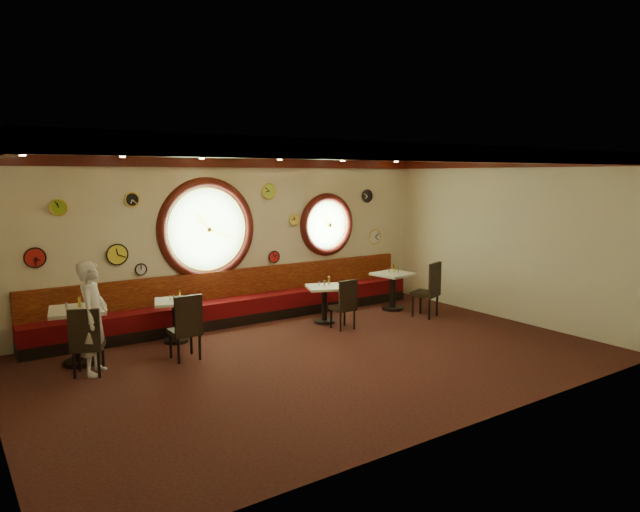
{
  "coord_description": "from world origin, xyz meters",
  "views": [
    {
      "loc": [
        -4.94,
        -7.19,
        2.89
      ],
      "look_at": [
        0.53,
        0.8,
        1.5
      ],
      "focal_mm": 32.0,
      "sensor_mm": 36.0,
      "label": 1
    }
  ],
  "objects": [
    {
      "name": "wall_clock_8",
      "position": [
        3.3,
        2.96,
        2.4
      ],
      "size": [
        0.28,
        0.03,
        0.28
      ],
      "primitive_type": "cylinder",
      "rotation": [
        1.57,
        0.0,
        0.0
      ],
      "color": "black",
      "rests_on": "wall_back"
    },
    {
      "name": "condiment_b_bottle",
      "position": [
        -1.44,
        2.28,
        0.81
      ],
      "size": [
        0.04,
        0.04,
        0.14
      ],
      "primitive_type": "cylinder",
      "color": "yellow",
      "rests_on": "table_b"
    },
    {
      "name": "condiment_a_pepper",
      "position": [
        -3.16,
        1.79,
        0.93
      ],
      "size": [
        0.04,
        0.04,
        0.1
      ],
      "primitive_type": "cylinder",
      "color": "silver",
      "rests_on": "table_a"
    },
    {
      "name": "waiter",
      "position": [
        -3.12,
        1.29,
        0.84
      ],
      "size": [
        0.65,
        0.73,
        1.67
      ],
      "primitive_type": "imported",
      "rotation": [
        0.0,
        0.0,
        1.05
      ],
      "color": "white",
      "rests_on": "floor"
    },
    {
      "name": "condiment_b_pepper",
      "position": [
        -1.61,
        2.12,
        0.8
      ],
      "size": [
        0.04,
        0.04,
        0.11
      ],
      "primitive_type": "cylinder",
      "color": "silver",
      "rests_on": "table_b"
    },
    {
      "name": "chair_c",
      "position": [
        1.33,
        1.13,
        0.54
      ],
      "size": [
        0.41,
        0.41,
        0.59
      ],
      "rotation": [
        0.0,
        0.0,
        -0.02
      ],
      "color": "black",
      "rests_on": "floor"
    },
    {
      "name": "condiment_b_salt",
      "position": [
        -1.66,
        2.17,
        0.79
      ],
      "size": [
        0.03,
        0.03,
        0.09
      ],
      "primitive_type": "cylinder",
      "color": "silver",
      "rests_on": "table_b"
    },
    {
      "name": "porthole_left_frame",
      "position": [
        -0.6,
        2.98,
        1.85
      ],
      "size": [
        1.98,
        0.18,
        1.98
      ],
      "primitive_type": "torus",
      "rotation": [
        1.57,
        0.0,
        0.0
      ],
      "color": "#3A0E0A",
      "rests_on": "wall_back"
    },
    {
      "name": "porthole_right_frame",
      "position": [
        2.2,
        2.98,
        1.8
      ],
      "size": [
        1.38,
        0.18,
        1.38
      ],
      "primitive_type": "torus",
      "rotation": [
        1.57,
        0.0,
        0.0
      ],
      "color": "#3A0E0A",
      "rests_on": "wall_back"
    },
    {
      "name": "wall_clock_0",
      "position": [
        0.75,
        2.96,
        2.55
      ],
      "size": [
        0.3,
        0.03,
        0.3
      ],
      "primitive_type": "cylinder",
      "rotation": [
        1.57,
        0.0,
        0.0
      ],
      "color": "#B3E246",
      "rests_on": "wall_back"
    },
    {
      "name": "banquette_seat",
      "position": [
        0.0,
        2.72,
        0.35
      ],
      "size": [
        8.0,
        0.55,
        0.3
      ],
      "primitive_type": "cube",
      "color": "#55070C",
      "rests_on": "banquette_base"
    },
    {
      "name": "chair_b",
      "position": [
        -1.79,
        1.08,
        0.6
      ],
      "size": [
        0.44,
        0.44,
        0.65
      ],
      "rotation": [
        0.0,
        0.0,
        0.01
      ],
      "color": "black",
      "rests_on": "floor"
    },
    {
      "name": "table_d",
      "position": [
        3.12,
        1.82,
        0.51
      ],
      "size": [
        0.81,
        0.81,
        0.8
      ],
      "color": "black",
      "rests_on": "floor"
    },
    {
      "name": "chair_a",
      "position": [
        -3.25,
        1.21,
        0.58
      ],
      "size": [
        0.56,
        0.56,
        0.63
      ],
      "rotation": [
        0.0,
        0.0,
        -0.41
      ],
      "color": "black",
      "rests_on": "floor"
    },
    {
      "name": "wall_clock_9",
      "position": [
        1.35,
        2.96,
        1.95
      ],
      "size": [
        0.22,
        0.03,
        0.22
      ],
      "primitive_type": "cylinder",
      "rotation": [
        1.57,
        0.0,
        0.0
      ],
      "color": "#EAD34E",
      "rests_on": "wall_back"
    },
    {
      "name": "condiment_c_bottle",
      "position": [
        1.44,
        1.83,
        0.81
      ],
      "size": [
        0.05,
        0.05,
        0.17
      ],
      "primitive_type": "cylinder",
      "color": "gold",
      "rests_on": "table_c"
    },
    {
      "name": "table_a",
      "position": [
        -3.22,
        1.84,
        0.55
      ],
      "size": [
        0.93,
        0.93,
        0.88
      ],
      "color": "black",
      "rests_on": "floor"
    },
    {
      "name": "condiment_d_pepper",
      "position": [
        3.18,
        1.73,
        0.85
      ],
      "size": [
        0.03,
        0.03,
        0.09
      ],
      "primitive_type": "cylinder",
      "color": "silver",
      "rests_on": "table_d"
    },
    {
      "name": "floor",
      "position": [
        0.0,
        0.0,
        0.0
      ],
      "size": [
        9.0,
        6.0,
        0.0
      ],
      "primitive_type": "cube",
      "color": "black",
      "rests_on": "ground"
    },
    {
      "name": "wall_right",
      "position": [
        4.5,
        0.0,
        1.6
      ],
      "size": [
        0.02,
        6.0,
        3.2
      ],
      "primitive_type": "cube",
      "color": "beige",
      "rests_on": "floor"
    },
    {
      "name": "molding_front",
      "position": [
        0.0,
        -2.95,
        3.11
      ],
      "size": [
        9.0,
        0.1,
        0.18
      ],
      "primitive_type": "cube",
      "color": "#3A0E0A",
      "rests_on": "wall_back"
    },
    {
      "name": "molding_right",
      "position": [
        4.45,
        0.0,
        3.11
      ],
      "size": [
        0.1,
        6.0,
        0.18
      ],
      "primitive_type": "cube",
      "color": "#3A0E0A",
      "rests_on": "wall_back"
    },
    {
      "name": "wall_clock_7",
      "position": [
        -2.0,
        2.96,
        2.45
      ],
      "size": [
        0.24,
        0.03,
        0.24
      ],
      "primitive_type": "cylinder",
      "rotation": [
        1.57,
        0.0,
        0.0
      ],
      "color": "black",
      "rests_on": "wall_back"
    },
    {
      "name": "wall_front",
      "position": [
        0.0,
        -3.0,
        1.6
      ],
      "size": [
        9.0,
        0.02,
        3.2
      ],
      "primitive_type": "cube",
      "color": "beige",
      "rests_on": "floor"
    },
    {
      "name": "condiment_c_pepper",
      "position": [
        1.27,
        1.72,
        0.79
      ],
      "size": [
        0.04,
        0.04,
        0.11
      ],
      "primitive_type": "cylinder",
      "color": "silver",
      "rests_on": "table_c"
    },
    {
      "name": "banquette_back",
      "position": [
        0.0,
        2.94,
        0.75
      ],
      "size": [
        8.0,
        0.1,
        0.55
      ],
      "primitive_type": "cube",
      "color": "#5B070A",
      "rests_on": "wall_back"
    },
    {
      "name": "table_c",
      "position": [
        1.29,
        1.76,
        0.46
      ],
      "size": [
        0.87,
        0.87,
        0.73
      ],
      "color": "black",
      "rests_on": "floor"
    },
    {
      "name": "condiment_d_bottle",
      "position": [
        3.19,
        1.87,
        0.89
      ],
      "size": [
        0.05,
        0.05,
        0.17
      ],
      "primitive_type": "cylinder",
      "color": "yellow",
      "rests_on": "table_d"
    },
    {
      "name": "condiment_a_bottle",
      "position": [
        -3.17,
        1.89,
        0.96
      ],
      "size": [
        0.05,
        0.05,
        0.16
      ],
      "primitive_type": "cylinder",
      "color": "gold",
      "rests_on": "table_a"
    },
    {
      "name": "wall_clock_3",
      "position": [
        3.55,
        2.96,
        1.45
      ],
      "size": [
        0.34,
        0.03,
        0.34
      ],
      "primitive_type": "cylinder",
      "rotation": [
        1.57,
        0.0,
        0.0
      ],
      "color": "silver",
      "rests_on": "wall_back"
    },
    {
      "name": "condiment_d_salt",
      "position": [
        3.09,
        1.91,
        0.85
      ],
      "size": [
        0.03,
        0.03,
        0.1
      ],
      "primitive_type": "cylinder",
      "color": "silver",
      "rests_on": "table_d"
    },
    {
      "name": "ceiling",
      "position": [
        0.0,
        0.0,
        3.2
      ],
      "size": [
        9.0,
        6.0,
        0.02
      ],
      "primitive_type": "cube",
      "color": "gold",
      "rests_on": "wall_back"
    },
    {
      "name": "condiment_c_salt",
      "position": [
        1.23,
        1.86,
        0.77
      ],
      "size": [
        0.03,
        0.03,
        0.09
      ],
      "primitive_type": "cylinder",
      "color": "silver",
      "rests_on": "table_c"
    },
    {
      "name": "porthole_left_glass",
      "position": [
        -0.6,
        3.0,
        1.85
      ],
      "size": [
        1.66,
        0.02,
        1.66
      ],
      "primitive_type": "cylinder",
      "rotation": [
        1.57,
        0.0,
        0.0
      ],
      "color": "#9BD57F",
      "rests_on": "wall_back"
    },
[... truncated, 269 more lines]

